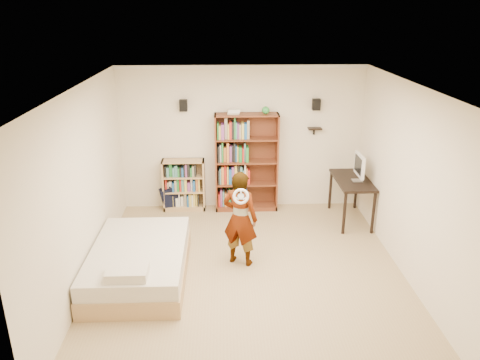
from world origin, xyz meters
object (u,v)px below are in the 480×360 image
object	(u,v)px
computer_desk	(351,200)
daybed	(139,259)
tall_bookshelf	(246,163)
low_bookshelf	(184,185)
person	(240,219)

from	to	relation	value
computer_desk	daybed	size ratio (longest dim) A/B	0.57
tall_bookshelf	low_bookshelf	xyz separation A→B (m)	(-1.19, 0.02, -0.43)
low_bookshelf	daybed	bearing A→B (deg)	-100.98
computer_desk	person	size ratio (longest dim) A/B	0.79
low_bookshelf	computer_desk	distance (m)	3.10
daybed	person	distance (m)	1.56
low_bookshelf	person	distance (m)	2.29
tall_bookshelf	person	bearing A→B (deg)	-95.55
tall_bookshelf	computer_desk	distance (m)	2.02
low_bookshelf	person	world-z (taller)	person
tall_bookshelf	low_bookshelf	world-z (taller)	tall_bookshelf
daybed	person	xyz separation A→B (m)	(1.46, 0.36, 0.43)
tall_bookshelf	person	distance (m)	2.05
daybed	person	size ratio (longest dim) A/B	1.39
tall_bookshelf	daybed	size ratio (longest dim) A/B	0.91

